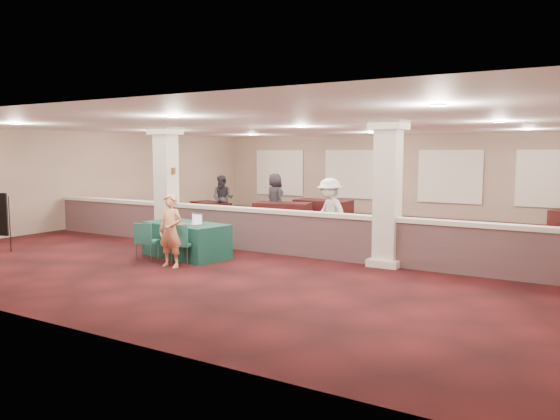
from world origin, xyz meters
The scene contains 30 objects.
ground centered at (0.00, 0.00, 0.00)m, with size 16.00×16.00×0.00m, color #401012.
wall_back centered at (0.00, 8.00, 1.60)m, with size 16.00×0.04×3.20m, color #8B6F60.
wall_front centered at (0.00, -8.00, 1.60)m, with size 16.00×0.04×3.20m, color #8B6F60.
wall_left centered at (-8.00, 0.00, 1.60)m, with size 0.04×16.00×3.20m, color #8B6F60.
ceiling centered at (0.00, 0.00, 3.20)m, with size 16.00×16.00×0.02m, color white.
partition_wall centered at (0.00, -1.50, 0.57)m, with size 15.60×0.28×1.10m.
column_left centered at (-3.50, -1.50, 1.64)m, with size 0.72×0.72×3.20m.
column_right centered at (3.00, -1.50, 1.64)m, with size 0.72×0.72×3.20m.
sconce_left centered at (-3.78, -1.50, 2.00)m, with size 0.12×0.12×0.18m.
sconce_right centered at (-3.22, -1.50, 2.00)m, with size 0.12×0.12×0.18m.
near_table centered at (-1.50, -3.00, 0.41)m, with size 2.12×1.06×0.82m, color #103B32.
conf_chair_main centered at (-0.98, -3.77, 0.54)m, with size 0.56×0.56×0.92m.
conf_chair_side centered at (-1.97, -3.88, 0.53)m, with size 0.57×0.57×0.90m.
woman centered at (-1.00, -4.08, 0.80)m, with size 0.58×0.39×1.61m, color tan.
far_table_front_left centered at (-5.51, 3.00, 0.33)m, with size 1.64×0.82×0.66m, color black.
far_table_front_center centered at (1.15, 0.30, 0.37)m, with size 1.81×0.91×0.74m, color black.
far_table_front_right centered at (2.50, 0.30, 0.33)m, with size 1.61×0.80×0.65m, color black.
far_table_back_left centered at (-2.50, 3.20, 0.39)m, with size 1.91×0.95×0.77m, color black.
far_table_back_center centered at (-1.62, 4.57, 0.40)m, with size 1.99×0.99×0.81m, color black.
attendee_a centered at (-4.86, 2.89, 0.84)m, with size 0.80×0.45×1.68m, color black.
attendee_b centered at (0.87, 0.00, 0.92)m, with size 1.17×0.54×1.83m, color silver.
attendee_d centered at (-3.00, 3.50, 0.88)m, with size 0.87×0.47×1.77m, color black.
laptop_base centered at (-1.18, -3.11, 0.83)m, with size 0.37×0.26×0.02m, color silver.
laptop_screen centered at (-1.16, -2.99, 0.96)m, with size 0.37×0.01×0.25m, color silver.
screen_glow centered at (-1.16, -2.99, 0.94)m, with size 0.34×0.00×0.21m, color #D1DCFB.
knitting centered at (-1.49, -3.28, 0.83)m, with size 0.45×0.34×0.03m, color #AF571C.
yarn_cream centered at (-2.12, -3.00, 0.88)m, with size 0.12×0.12×0.12m, color beige.
yarn_red centered at (-2.26, -2.81, 0.87)m, with size 0.11×0.11×0.11m, color #5E1312.
yarn_grey centered at (-1.97, -2.78, 0.87)m, with size 0.12×0.12×0.12m, color #55545A.
scissors centered at (-0.84, -3.43, 0.82)m, with size 0.13×0.03×0.01m, color red.
Camera 1 is at (7.15, -12.95, 2.52)m, focal length 35.00 mm.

